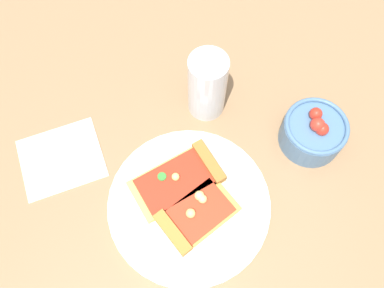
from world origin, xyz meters
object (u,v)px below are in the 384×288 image
(plate, at_px, (189,204))
(paper_napkin, at_px, (61,158))
(soda_glass, at_px, (206,87))
(pizza_slice_far, at_px, (182,177))
(pizza_slice_near, at_px, (193,216))
(salad_bowl, at_px, (313,132))

(plate, bearing_deg, paper_napkin, 158.18)
(soda_glass, bearing_deg, pizza_slice_far, -106.57)
(pizza_slice_near, xyz_separation_m, soda_glass, (0.03, 0.22, 0.05))
(plate, relative_size, pizza_slice_far, 1.60)
(pizza_slice_far, distance_m, salad_bowl, 0.25)
(pizza_slice_near, relative_size, pizza_slice_far, 0.86)
(plate, distance_m, soda_glass, 0.21)
(soda_glass, relative_size, paper_napkin, 0.96)
(salad_bowl, relative_size, soda_glass, 0.82)
(pizza_slice_far, relative_size, paper_napkin, 1.21)
(pizza_slice_near, bearing_deg, salad_bowl, 33.80)
(soda_glass, bearing_deg, pizza_slice_near, -97.21)
(pizza_slice_far, relative_size, soda_glass, 1.25)
(pizza_slice_near, bearing_deg, paper_napkin, 153.89)
(salad_bowl, bearing_deg, plate, -151.47)
(pizza_slice_far, bearing_deg, paper_napkin, 167.75)
(pizza_slice_far, height_order, soda_glass, soda_glass)
(pizza_slice_far, xyz_separation_m, salad_bowl, (0.23, 0.08, 0.01))
(plate, xyz_separation_m, salad_bowl, (0.22, 0.12, 0.03))
(plate, height_order, salad_bowl, salad_bowl)
(pizza_slice_far, xyz_separation_m, soda_glass, (0.05, 0.15, 0.05))
(salad_bowl, bearing_deg, pizza_slice_near, -146.20)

